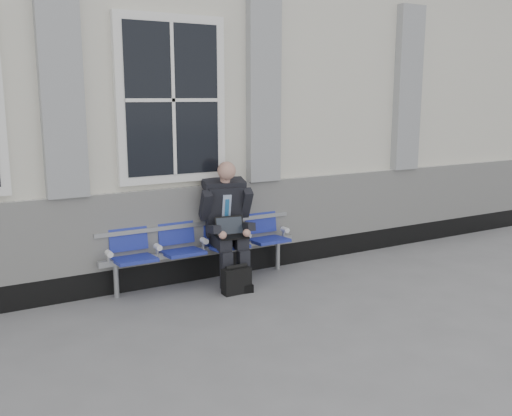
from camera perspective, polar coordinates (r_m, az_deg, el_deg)
ground at (r=5.88m, az=-5.72°, el=-11.90°), size 70.00×70.00×0.00m
station_building at (r=8.70m, az=-15.71°, el=10.23°), size 14.40×4.40×4.49m
bench at (r=7.11m, az=-5.44°, el=-3.14°), size 2.60×0.47×0.91m
businessman at (r=7.04m, az=-2.93°, el=-1.08°), size 0.67×0.89×1.52m
briefcase at (r=6.78m, az=-1.97°, el=-7.22°), size 0.34×0.15×0.35m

